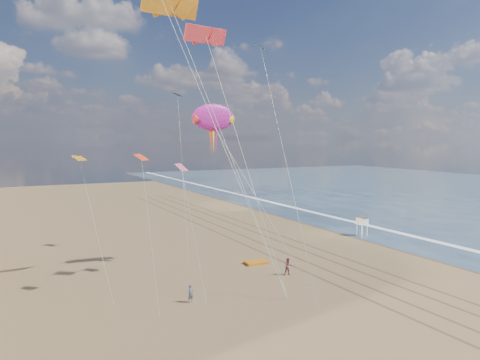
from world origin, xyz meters
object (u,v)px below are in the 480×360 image
Objects in this scene: lifeguard_stand at (362,221)px; kite_flyer_b at (288,266)px; show_kite at (213,118)px; grounded_kite at (256,262)px; kite_flyer_a at (191,293)px.

kite_flyer_b is at bearing -149.65° from lifeguard_stand.
lifeguard_stand is 1.52× the size of kite_flyer_b.
lifeguard_stand is 0.14× the size of show_kite.
show_kite is (-4.37, 1.82, 16.28)m from grounded_kite.
lifeguard_stand is 29.77m from show_kite.
kite_flyer_a is at bearing -139.22° from grounded_kite.
grounded_kite is 16.96m from show_kite.
grounded_kite is at bearing -162.88° from lifeguard_stand.
show_kite is at bearing 138.86° from kite_flyer_b.
grounded_kite is 0.13× the size of show_kite.
kite_flyer_a is at bearing -155.15° from lifeguard_stand.
grounded_kite is (-21.32, -6.57, -2.01)m from lifeguard_stand.
lifeguard_stand is 1.80× the size of kite_flyer_a.
grounded_kite is at bearing 18.70° from kite_flyer_a.
show_kite is 10.89× the size of kite_flyer_b.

